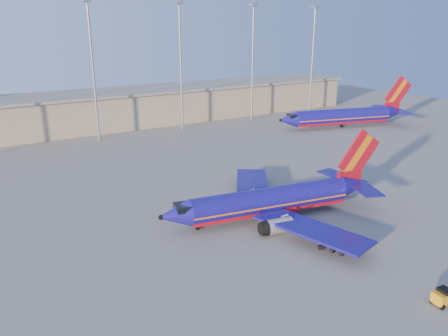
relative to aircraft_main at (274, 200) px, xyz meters
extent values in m
plane|color=slate|center=(-2.72, 5.30, -2.24)|extent=(220.00, 220.00, 0.00)
cube|color=#8A725F|center=(7.28, 63.30, 1.76)|extent=(120.00, 15.00, 8.00)
cube|color=slate|center=(7.28, 63.30, 5.96)|extent=(122.00, 16.00, 0.60)
cylinder|color=gray|center=(-7.72, 51.30, 11.76)|extent=(0.44, 0.44, 28.00)
cube|color=gray|center=(-7.72, 51.30, 26.06)|extent=(1.60, 1.60, 0.70)
cylinder|color=gray|center=(12.28, 51.30, 11.76)|extent=(0.44, 0.44, 28.00)
cube|color=gray|center=(12.28, 51.30, 26.06)|extent=(1.60, 1.60, 0.70)
cylinder|color=gray|center=(32.28, 51.30, 11.76)|extent=(0.44, 0.44, 28.00)
cube|color=gray|center=(32.28, 51.30, 26.06)|extent=(1.60, 1.60, 0.70)
cylinder|color=gray|center=(52.28, 51.30, 11.76)|extent=(0.44, 0.44, 28.00)
cube|color=gray|center=(52.28, 51.30, 26.06)|extent=(1.60, 1.60, 0.70)
cylinder|color=navy|center=(-0.73, 0.12, 0.14)|extent=(21.40, 6.71, 3.26)
cube|color=maroon|center=(-0.73, 0.12, -0.70)|extent=(21.30, 6.10, 1.15)
cube|color=orange|center=(-0.73, 0.12, -0.08)|extent=(21.41, 6.75, 0.19)
cone|color=navy|center=(-12.99, 2.18, 0.14)|extent=(4.19, 3.83, 3.26)
cube|color=black|center=(-11.86, 1.99, 0.98)|extent=(2.47, 2.61, 0.71)
cone|color=navy|center=(11.96, -2.00, 0.45)|extent=(5.06, 3.97, 3.26)
cube|color=maroon|center=(11.27, -1.89, 1.64)|extent=(3.73, 1.09, 1.94)
cube|color=maroon|center=(12.48, -2.09, 4.73)|extent=(6.43, 1.35, 7.03)
cube|color=orange|center=(12.31, -2.06, 4.73)|extent=(4.31, 1.08, 5.52)
cube|color=navy|center=(12.11, 1.01, 0.93)|extent=(2.89, 5.75, 0.19)
cube|color=navy|center=(11.12, -4.90, 0.93)|extent=(4.53, 6.22, 0.19)
cube|color=navy|center=(1.85, 7.55, -0.65)|extent=(11.22, 13.83, 0.31)
cube|color=navy|center=(-0.71, -7.75, -0.65)|extent=(7.69, 14.33, 0.31)
cube|color=maroon|center=(-0.30, 0.05, -1.05)|extent=(5.78, 4.26, 0.88)
cylinder|color=gray|center=(-1.02, 4.82, -1.22)|extent=(3.44, 2.35, 1.85)
cylinder|color=gray|center=(-2.53, -4.22, -1.22)|extent=(3.44, 2.35, 1.85)
cylinder|color=gray|center=(-10.30, 1.72, -1.75)|extent=(0.24, 0.24, 0.97)
cylinder|color=black|center=(-10.30, 1.72, -1.96)|extent=(0.59, 0.31, 0.56)
cylinder|color=black|center=(0.95, 2.16, -1.87)|extent=(0.81, 0.60, 0.74)
cylinder|color=black|center=(0.19, -2.36, -1.87)|extent=(0.81, 0.60, 0.74)
cylinder|color=navy|center=(45.89, 32.83, 0.47)|extent=(24.23, 9.68, 3.71)
cube|color=maroon|center=(45.89, 32.83, -0.48)|extent=(24.05, 9.00, 1.30)
cube|color=orange|center=(45.89, 32.83, 0.22)|extent=(24.24, 9.72, 0.22)
cone|color=navy|center=(32.20, 36.41, 0.47)|extent=(5.01, 4.66, 3.71)
cube|color=black|center=(33.46, 36.08, 1.42)|extent=(2.99, 3.13, 0.80)
cone|color=navy|center=(60.05, 29.13, 0.82)|extent=(5.99, 4.91, 3.71)
cube|color=maroon|center=(59.28, 29.33, 2.18)|extent=(4.22, 1.60, 2.21)
cube|color=maroon|center=(60.64, 28.97, 5.69)|extent=(7.20, 2.17, 8.00)
cube|color=orange|center=(60.44, 29.02, 5.69)|extent=(4.85, 1.65, 6.28)
cube|color=navy|center=(60.53, 32.53, 1.37)|extent=(3.30, 6.55, 0.22)
cube|color=navy|center=(58.80, 25.93, 1.37)|extent=(5.57, 7.09, 0.22)
cylinder|color=black|center=(45.89, 32.83, -1.79)|extent=(0.86, 0.86, 0.90)
cube|color=orange|center=(1.30, -22.71, -1.49)|extent=(2.16, 1.32, 0.99)
cube|color=black|center=(1.30, -22.71, -0.90)|extent=(1.06, 1.15, 0.35)
cylinder|color=black|center=(0.55, -22.11, -1.98)|extent=(0.53, 0.21, 0.52)
cylinder|color=black|center=(0.48, -23.20, -1.98)|extent=(0.53, 0.21, 0.52)
cylinder|color=black|center=(2.13, -22.21, -1.98)|extent=(0.53, 0.21, 0.52)
cube|color=black|center=(-0.03, -11.80, -2.02)|extent=(0.60, 0.59, 0.43)
cube|color=black|center=(-0.32, -10.81, -2.01)|extent=(0.67, 0.54, 0.45)
cube|color=black|center=(1.50, -11.83, -1.99)|extent=(0.59, 0.55, 0.50)
cube|color=black|center=(-0.99, -9.69, -2.00)|extent=(0.65, 0.56, 0.47)
cube|color=black|center=(0.60, -10.65, -2.00)|extent=(0.69, 0.59, 0.48)
cube|color=black|center=(1.61, -9.91, -2.02)|extent=(0.66, 0.57, 0.45)
camera|label=1|loc=(-32.52, -40.73, 21.25)|focal=35.00mm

